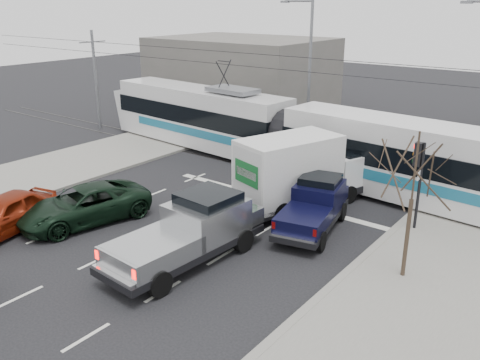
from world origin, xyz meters
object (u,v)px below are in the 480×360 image
Objects in this scene: silver_pickup at (193,230)px; navy_pickup at (315,205)px; box_truck at (298,172)px; traffic_signal at (418,167)px; bare_tree at (415,173)px; street_lamp_far at (307,64)px; tram at (289,135)px; red_car at (4,214)px; green_car at (84,205)px.

silver_pickup is 5.47m from navy_pickup.
silver_pickup is at bearing -75.81° from box_truck.
navy_pickup is at bearing -23.62° from box_truck.
bare_tree is at bearing -74.24° from traffic_signal.
box_truck is (0.45, 6.56, 0.49)m from silver_pickup.
tram is (2.35, -5.78, -3.14)m from street_lamp_far.
bare_tree is 1.39× the size of traffic_signal.
bare_tree is 7.82m from silver_pickup.
street_lamp_far is 20.28m from red_car.
tram is 5.47m from box_truck.
bare_tree is 12.33m from tram.
navy_pickup is at bearing -45.07° from tram.
box_truck is at bearing 151.59° from bare_tree.
traffic_signal is at bearing -19.33° from tram.
navy_pickup is at bearing 158.05° from bare_tree.
traffic_signal is 0.51× the size of box_truck.
navy_pickup is 0.94× the size of green_car.
traffic_signal is at bearing 47.10° from green_car.
green_car is 1.19× the size of red_car.
traffic_signal is (-1.13, 4.00, -1.05)m from bare_tree.
red_car is at bearing -97.03° from street_lamp_far.
box_truck reaches higher than green_car.
navy_pickup is at bearing -57.88° from street_lamp_far.
traffic_signal is 0.69× the size of navy_pickup.
traffic_signal is 4.33m from navy_pickup.
tram is at bearing 155.84° from traffic_signal.
tram is 7.82m from navy_pickup.
street_lamp_far is 0.33× the size of tram.
bare_tree reaches higher than red_car.
bare_tree is 5.52m from navy_pickup.
traffic_signal is 0.65× the size of green_car.
street_lamp_far is (-10.66, 9.50, 2.37)m from traffic_signal.
green_car is at bearing -164.06° from bare_tree.
box_truck is at bearing 37.29° from red_car.
tram is 5.27× the size of navy_pickup.
silver_pickup reaches higher than navy_pickup.
street_lamp_far is 1.27× the size of box_truck.
street_lamp_far reaches higher than navy_pickup.
green_car is at bearing -92.44° from street_lamp_far.
traffic_signal is at bearing 105.76° from bare_tree.
tram reaches higher than box_truck.
bare_tree is 1.07× the size of red_car.
red_car is at bearing -153.08° from navy_pickup.
green_car is (-5.89, -0.35, -0.39)m from silver_pickup.
box_truck is 1.28× the size of green_car.
tram is 11.77m from green_car.
traffic_signal reaches higher than green_car.
navy_pickup is (-4.43, 1.79, -2.77)m from bare_tree.
green_car is (-6.34, -6.91, -0.89)m from box_truck.
silver_pickup is 1.41× the size of red_car.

